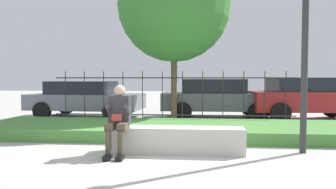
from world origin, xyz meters
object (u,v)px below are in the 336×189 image
Objects in this scene: car_parked_left at (86,98)px; car_parked_right at (307,97)px; street_lamp at (305,20)px; tree_behind_fence at (174,6)px; car_parked_center at (217,97)px; stone_bench at (176,141)px; person_seated_reader at (119,117)px.

car_parked_left is 7.76m from car_parked_right.
street_lamp is 0.73× the size of tree_behind_fence.
tree_behind_fence is at bearing -143.32° from car_parked_center.
car_parked_center is at bearing 79.12° from stone_bench.
tree_behind_fence is at bearing 82.14° from person_seated_reader.
stone_bench is 6.55m from car_parked_left.
stone_bench is at bearing -132.28° from car_parked_right.
street_lamp is at bearing 5.38° from stone_bench.
tree_behind_fence is (3.29, -0.89, 3.06)m from car_parked_left.
car_parked_right is 5.66m from street_lamp.
person_seated_reader is 6.24m from car_parked_center.
stone_bench is 5.72m from car_parked_center.
car_parked_right is 0.73× the size of tree_behind_fence.
car_parked_center is 5.80m from street_lamp.
stone_bench is at bearing -100.70° from car_parked_center.
car_parked_center reaches higher than stone_bench.
car_parked_left is at bearing 164.92° from tree_behind_fence.
car_parked_left reaches higher than person_seated_reader.
car_parked_center is at bearing 5.74° from car_parked_left.
tree_behind_fence reaches higher than car_parked_center.
car_parked_center is 3.52m from tree_behind_fence.
tree_behind_fence reaches higher than street_lamp.
person_seated_reader is at bearing -97.86° from tree_behind_fence.
person_seated_reader is at bearing -164.84° from stone_bench.
tree_behind_fence reaches higher than stone_bench.
street_lamp reaches higher than car_parked_left.
person_seated_reader is at bearing -171.60° from street_lamp.
car_parked_right is (7.76, -0.06, 0.07)m from car_parked_left.
car_parked_center reaches higher than car_parked_left.
stone_bench is 0.65× the size of car_parked_center.
person_seated_reader is 0.32× the size of car_parked_right.
car_parked_left is (-2.63, 5.69, -0.01)m from person_seated_reader.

